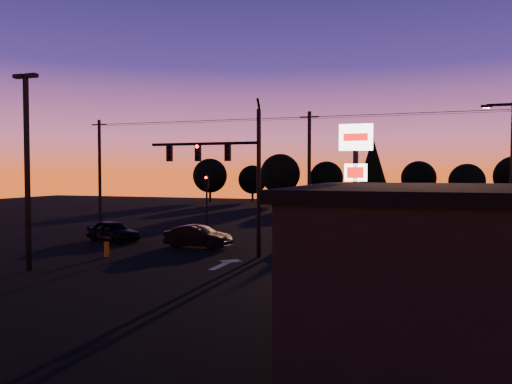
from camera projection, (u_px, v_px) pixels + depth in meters
ground at (202, 269)px, 23.73m from camera, size 120.00×120.00×0.00m
lane_arrow at (225, 263)px, 25.14m from camera, size 1.20×3.10×0.01m
traffic_signal_mast at (231, 166)px, 27.34m from camera, size 6.79×0.52×8.58m
secondary_signal at (207, 196)px, 36.09m from camera, size 0.30×0.31×4.35m
parking_lot_light at (27, 158)px, 23.11m from camera, size 1.25×0.30×9.14m
pylon_sign at (356, 166)px, 22.69m from camera, size 1.50×0.28×6.80m
streetlight at (510, 176)px, 24.26m from camera, size 1.55×0.35×8.00m
utility_pole_0 at (100, 172)px, 41.96m from camera, size 1.40×0.26×9.00m
utility_pole_1 at (309, 172)px, 36.14m from camera, size 1.40×0.26×9.00m
power_wires at (309, 117)px, 35.98m from camera, size 36.00×1.22×0.07m
bollard at (107, 249)px, 27.14m from camera, size 0.27×0.27×0.81m
tree_0 at (210, 176)px, 77.95m from camera, size 5.36×5.36×6.74m
tree_1 at (253, 180)px, 78.88m from camera, size 4.54×4.54×5.71m
tree_2 at (280, 174)px, 72.17m from camera, size 5.77×5.78×7.26m
tree_3 at (326, 178)px, 74.04m from camera, size 4.95×4.95×6.22m
tree_4 at (373, 163)px, 68.85m from camera, size 4.18×4.18×9.50m
tree_5 at (419, 178)px, 71.72m from camera, size 4.95×4.95×6.22m
tree_6 at (467, 181)px, 64.12m from camera, size 4.54×4.54×5.71m
car_left at (113, 231)px, 33.10m from camera, size 4.42×2.80×1.40m
car_mid at (198, 236)px, 30.45m from camera, size 4.22×1.67×1.37m
car_right at (320, 238)px, 29.63m from camera, size 5.07×2.86×1.39m
suv_parked at (370, 284)px, 17.69m from camera, size 2.95×4.90×1.27m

